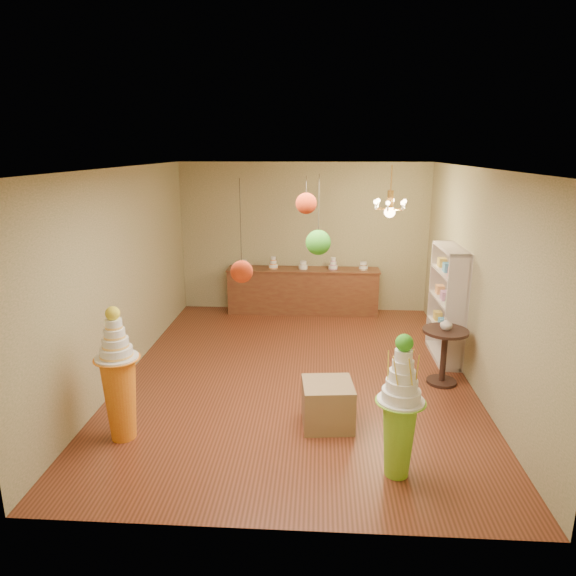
# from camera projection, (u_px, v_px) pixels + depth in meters

# --- Properties ---
(floor) EXTENTS (6.50, 6.50, 0.00)m
(floor) POSITION_uv_depth(u_px,v_px,m) (296.00, 374.00, 7.65)
(floor) COLOR #5F2C19
(floor) RESTS_ON ground
(ceiling) EXTENTS (6.50, 6.50, 0.00)m
(ceiling) POSITION_uv_depth(u_px,v_px,m) (297.00, 168.00, 6.86)
(ceiling) COLOR silver
(ceiling) RESTS_ON ground
(wall_back) EXTENTS (5.00, 0.04, 3.00)m
(wall_back) POSITION_uv_depth(u_px,v_px,m) (304.00, 238.00, 10.39)
(wall_back) COLOR #989068
(wall_back) RESTS_ON ground
(wall_front) EXTENTS (5.00, 0.04, 3.00)m
(wall_front) POSITION_uv_depth(u_px,v_px,m) (278.00, 374.00, 4.13)
(wall_front) COLOR #989068
(wall_front) RESTS_ON ground
(wall_left) EXTENTS (0.04, 6.50, 3.00)m
(wall_left) POSITION_uv_depth(u_px,v_px,m) (124.00, 274.00, 7.41)
(wall_left) COLOR #989068
(wall_left) RESTS_ON ground
(wall_right) EXTENTS (0.04, 6.50, 3.00)m
(wall_right) POSITION_uv_depth(u_px,v_px,m) (476.00, 279.00, 7.11)
(wall_right) COLOR #989068
(wall_right) RESTS_ON ground
(pedestal_green) EXTENTS (0.57, 0.57, 1.54)m
(pedestal_green) POSITION_uv_depth(u_px,v_px,m) (400.00, 419.00, 5.14)
(pedestal_green) COLOR #80C52B
(pedestal_green) RESTS_ON floor
(pedestal_orange) EXTENTS (0.61, 0.61, 1.60)m
(pedestal_orange) POSITION_uv_depth(u_px,v_px,m) (120.00, 387.00, 5.81)
(pedestal_orange) COLOR orange
(pedestal_orange) RESTS_ON floor
(burlap_riser) EXTENTS (0.65, 0.65, 0.54)m
(burlap_riser) POSITION_uv_depth(u_px,v_px,m) (328.00, 404.00, 6.18)
(burlap_riser) COLOR #8D704C
(burlap_riser) RESTS_ON floor
(sideboard) EXTENTS (3.04, 0.54, 1.16)m
(sideboard) POSITION_uv_depth(u_px,v_px,m) (303.00, 290.00, 10.39)
(sideboard) COLOR brown
(sideboard) RESTS_ON floor
(shelving_unit) EXTENTS (0.33, 1.20, 1.80)m
(shelving_unit) POSITION_uv_depth(u_px,v_px,m) (447.00, 303.00, 8.05)
(shelving_unit) COLOR beige
(shelving_unit) RESTS_ON floor
(round_table) EXTENTS (0.83, 0.83, 0.81)m
(round_table) POSITION_uv_depth(u_px,v_px,m) (444.00, 349.00, 7.22)
(round_table) COLOR black
(round_table) RESTS_ON floor
(vase) EXTENTS (0.20, 0.20, 0.18)m
(vase) POSITION_uv_depth(u_px,v_px,m) (446.00, 324.00, 7.13)
(vase) COLOR beige
(vase) RESTS_ON round_table
(pom_red_left) EXTENTS (0.21, 0.21, 0.94)m
(pom_red_left) POSITION_uv_depth(u_px,v_px,m) (242.00, 271.00, 4.70)
(pom_red_left) COLOR #3E392C
(pom_red_left) RESTS_ON ceiling
(pom_green_mid) EXTENTS (0.27, 0.27, 0.85)m
(pom_green_mid) POSITION_uv_depth(u_px,v_px,m) (318.00, 242.00, 5.46)
(pom_green_mid) COLOR #3E392C
(pom_green_mid) RESTS_ON ceiling
(pom_red_right) EXTENTS (0.21, 0.21, 0.37)m
(pom_red_right) POSITION_uv_depth(u_px,v_px,m) (306.00, 203.00, 4.99)
(pom_red_right) COLOR #3E392C
(pom_red_right) RESTS_ON ceiling
(chandelier) EXTENTS (0.71, 0.71, 0.85)m
(chandelier) POSITION_uv_depth(u_px,v_px,m) (390.00, 209.00, 8.33)
(chandelier) COLOR #C18E44
(chandelier) RESTS_ON ceiling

